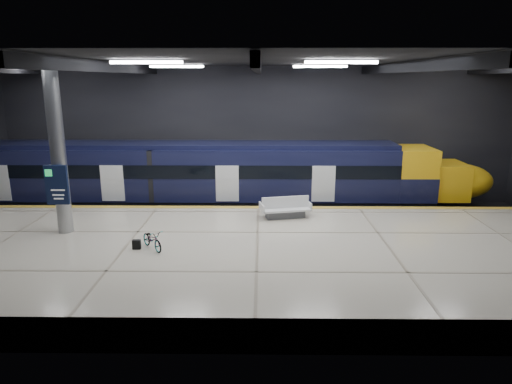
{
  "coord_description": "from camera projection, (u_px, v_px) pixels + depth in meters",
  "views": [
    {
      "loc": [
        0.15,
        -18.99,
        7.32
      ],
      "look_at": [
        -0.09,
        1.5,
        2.2
      ],
      "focal_mm": 32.0,
      "sensor_mm": 36.0,
      "label": 1
    }
  ],
  "objects": [
    {
      "name": "rails",
      "position": [
        259.0,
        211.0,
        25.51
      ],
      "size": [
        30.0,
        1.52,
        0.16
      ],
      "color": "gray",
      "rests_on": "ground"
    },
    {
      "name": "info_column",
      "position": [
        58.0,
        152.0,
        18.21
      ],
      "size": [
        0.9,
        0.78,
        6.9
      ],
      "color": "#9EA0A5",
      "rests_on": "platform"
    },
    {
      "name": "safety_strip",
      "position": [
        258.0,
        207.0,
        22.6
      ],
      "size": [
        30.0,
        0.4,
        0.01
      ],
      "primitive_type": "cube",
      "color": "gold",
      "rests_on": "platform"
    },
    {
      "name": "train",
      "position": [
        207.0,
        177.0,
        25.06
      ],
      "size": [
        29.4,
        2.84,
        3.79
      ],
      "color": "black",
      "rests_on": "ground"
    },
    {
      "name": "ground",
      "position": [
        258.0,
        248.0,
        20.2
      ],
      "size": [
        30.0,
        30.0,
        0.0
      ],
      "primitive_type": "plane",
      "color": "black",
      "rests_on": "ground"
    },
    {
      "name": "pannier_bag",
      "position": [
        137.0,
        244.0,
        17.07
      ],
      "size": [
        0.31,
        0.19,
        0.35
      ],
      "primitive_type": "cube",
      "rotation": [
        0.0,
        0.0,
        0.03
      ],
      "color": "black",
      "rests_on": "platform"
    },
    {
      "name": "bicycle",
      "position": [
        152.0,
        239.0,
        17.01
      ],
      "size": [
        1.3,
        1.43,
        0.76
      ],
      "primitive_type": "imported",
      "rotation": [
        0.0,
        0.0,
        0.68
      ],
      "color": "#99999E",
      "rests_on": "platform"
    },
    {
      "name": "bench",
      "position": [
        285.0,
        210.0,
        20.86
      ],
      "size": [
        2.42,
        1.42,
        1.0
      ],
      "rotation": [
        0.0,
        0.0,
        0.22
      ],
      "color": "#595B60",
      "rests_on": "platform"
    },
    {
      "name": "room_shell",
      "position": [
        258.0,
        118.0,
        18.81
      ],
      "size": [
        30.1,
        16.1,
        8.05
      ],
      "color": "black",
      "rests_on": "ground"
    },
    {
      "name": "platform",
      "position": [
        257.0,
        258.0,
        17.64
      ],
      "size": [
        30.0,
        11.0,
        1.1
      ],
      "primitive_type": "cube",
      "color": "beige",
      "rests_on": "ground"
    }
  ]
}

